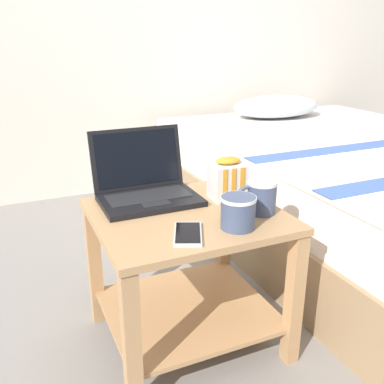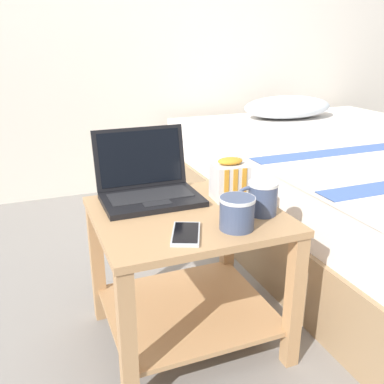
# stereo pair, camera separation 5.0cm
# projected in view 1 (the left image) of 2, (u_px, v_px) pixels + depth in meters

# --- Properties ---
(ground_plane) EXTENTS (8.00, 8.00, 0.00)m
(ground_plane) POSITION_uv_depth(u_px,v_px,m) (187.00, 337.00, 1.49)
(ground_plane) COLOR gray
(bed) EXTENTS (1.50, 2.04, 0.63)m
(bed) POSITION_uv_depth(u_px,v_px,m) (353.00, 184.00, 2.25)
(bed) COLOR #997A56
(bed) RESTS_ON ground_plane
(bedside_table) EXTENTS (0.57, 0.51, 0.47)m
(bedside_table) POSITION_uv_depth(u_px,v_px,m) (187.00, 260.00, 1.38)
(bedside_table) COLOR tan
(bedside_table) RESTS_ON ground_plane
(laptop) EXTENTS (0.32, 0.26, 0.22)m
(laptop) POSITION_uv_depth(u_px,v_px,m) (146.00, 186.00, 1.42)
(laptop) COLOR black
(laptop) RESTS_ON bedside_table
(mug_front_left) EXTENTS (0.14, 0.09, 0.10)m
(mug_front_left) POSITION_uv_depth(u_px,v_px,m) (261.00, 196.00, 1.30)
(mug_front_left) COLOR #3F4C6B
(mug_front_left) RESTS_ON bedside_table
(mug_front_right) EXTENTS (0.10, 0.14, 0.09)m
(mug_front_right) POSITION_uv_depth(u_px,v_px,m) (238.00, 210.00, 1.20)
(mug_front_right) COLOR #3F4C6B
(mug_front_right) RESTS_ON bedside_table
(snack_bag) EXTENTS (0.12, 0.10, 0.14)m
(snack_bag) POSITION_uv_depth(u_px,v_px,m) (228.00, 180.00, 1.42)
(snack_bag) COLOR silver
(snack_bag) RESTS_ON bedside_table
(cell_phone) EXTENTS (0.13, 0.16, 0.01)m
(cell_phone) POSITION_uv_depth(u_px,v_px,m) (188.00, 234.00, 1.17)
(cell_phone) COLOR #B7BABC
(cell_phone) RESTS_ON bedside_table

